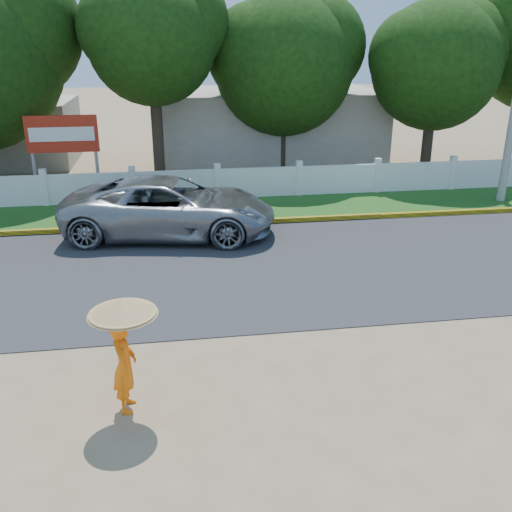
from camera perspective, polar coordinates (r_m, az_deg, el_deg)
The scene contains 10 objects.
ground at distance 10.63m, azimuth 1.65°, elevation -10.45°, with size 120.00×120.00×0.00m, color #9E8460.
road at distance 14.60m, azimuth -1.48°, elevation -1.20°, with size 60.00×7.00×0.02m, color #38383A.
grass_verge at distance 19.53m, azimuth -3.44°, elevation 4.65°, with size 60.00×3.50×0.03m, color #2D601E.
curb at distance 17.89m, azimuth -2.92°, elevation 3.31°, with size 40.00×0.18×0.16m, color yellow.
fence at distance 20.78m, azimuth -3.85°, elevation 7.19°, with size 40.00×0.10×1.10m, color silver.
building_near at distance 27.58m, azimuth 1.19°, elevation 12.95°, with size 10.00×6.00×3.20m, color #B7AD99.
vehicle at distance 16.97m, azimuth -8.61°, elevation 4.84°, with size 2.84×6.16×1.71m, color gray.
monk_with_parasol at distance 9.01m, azimuth -13.11°, elevation -8.07°, with size 1.06×1.06×1.93m.
billboard at distance 21.79m, azimuth -18.79°, elevation 11.06°, with size 2.50×0.13×2.95m.
tree_row at distance 23.31m, azimuth -4.96°, elevation 19.49°, with size 35.08×7.20×8.67m.
Camera 1 is at (-1.66, -8.89, 5.59)m, focal length 40.00 mm.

